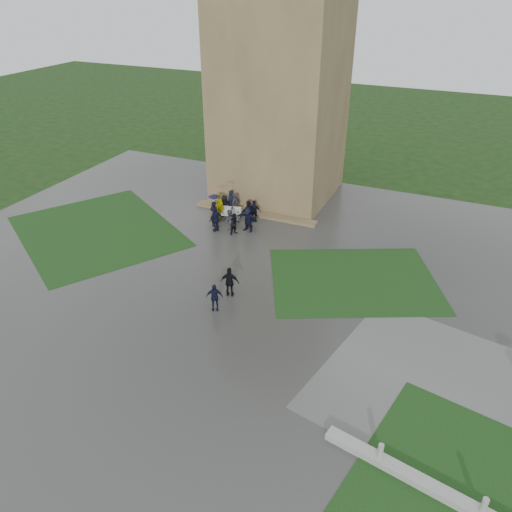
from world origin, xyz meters
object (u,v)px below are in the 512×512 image
at_px(tower, 281,71).
at_px(pedestrian_near, 230,282).
at_px(pedestrian_mid, 214,297).
at_px(bench, 228,214).

distance_m(tower, pedestrian_near, 16.59).
relative_size(tower, pedestrian_mid, 12.14).
height_order(bench, pedestrian_mid, pedestrian_mid).
distance_m(tower, pedestrian_mid, 17.85).
bearing_deg(pedestrian_mid, tower, 74.82).
height_order(pedestrian_mid, pedestrian_near, pedestrian_near).
bearing_deg(pedestrian_near, bench, -77.01).
xyz_separation_m(bench, pedestrian_mid, (4.04, -9.59, 0.23)).
bearing_deg(pedestrian_mid, bench, 87.64).
bearing_deg(pedestrian_near, tower, -92.61).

